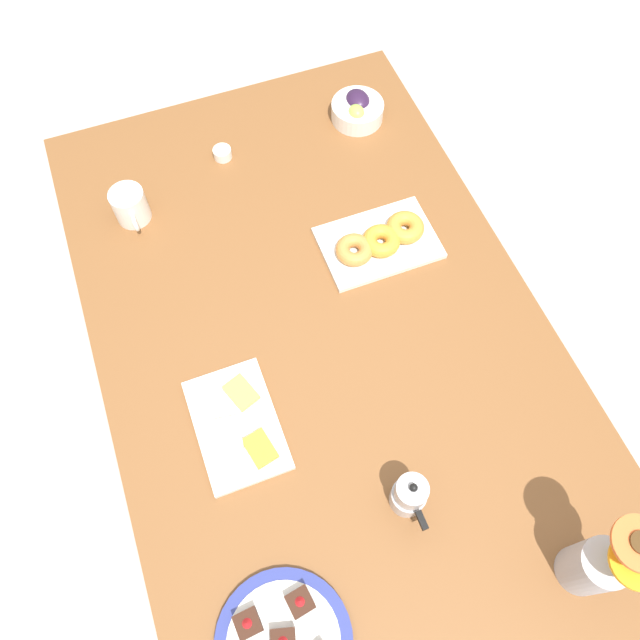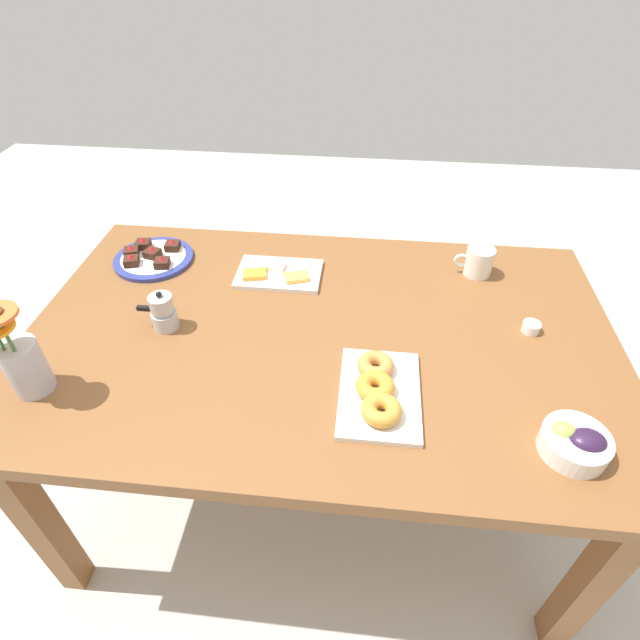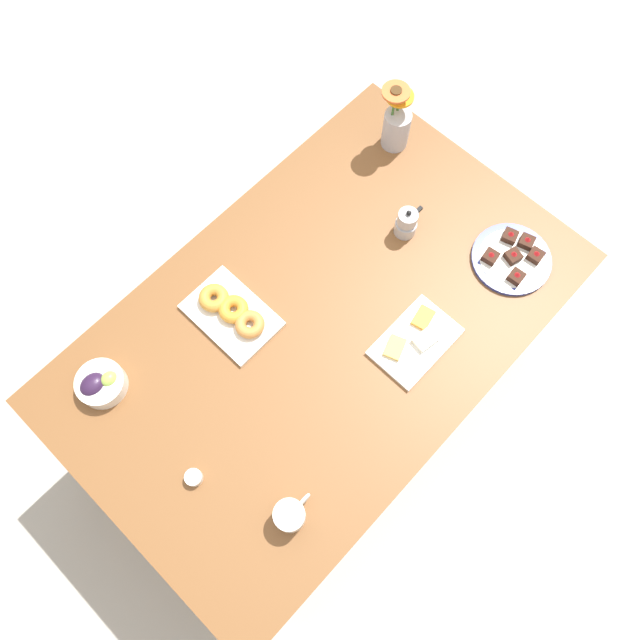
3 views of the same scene
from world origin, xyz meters
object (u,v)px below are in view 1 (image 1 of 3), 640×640
(grape_bowl, at_px, (357,109))
(croissant_platter, at_px, (380,241))
(dining_table, at_px, (320,344))
(coffee_mug, at_px, (130,206))
(moka_pot, at_px, (409,495))
(flower_vase, at_px, (597,565))
(jam_cup_honey, at_px, (222,153))
(cheese_platter, at_px, (238,425))

(grape_bowl, relative_size, croissant_platter, 0.51)
(dining_table, xyz_separation_m, grape_bowl, (-0.58, 0.33, 0.12))
(dining_table, distance_m, grape_bowl, 0.67)
(coffee_mug, xyz_separation_m, grape_bowl, (-0.12, 0.65, -0.02))
(croissant_platter, distance_m, moka_pot, 0.61)
(dining_table, height_order, grape_bowl, grape_bowl)
(grape_bowl, bearing_deg, flower_vase, -2.22)
(grape_bowl, relative_size, flower_vase, 0.56)
(jam_cup_honey, relative_size, moka_pot, 0.40)
(coffee_mug, distance_m, moka_pot, 0.95)
(flower_vase, bearing_deg, dining_table, -157.05)
(dining_table, xyz_separation_m, cheese_platter, (0.16, -0.24, 0.10))
(dining_table, xyz_separation_m, jam_cup_honey, (-0.57, -0.06, 0.10))
(croissant_platter, distance_m, jam_cup_honey, 0.49)
(dining_table, relative_size, flower_vase, 6.32)
(coffee_mug, distance_m, croissant_platter, 0.62)
(dining_table, distance_m, flower_vase, 0.73)
(flower_vase, height_order, moka_pot, flower_vase)
(grape_bowl, xyz_separation_m, cheese_platter, (0.73, -0.57, -0.02))
(dining_table, distance_m, jam_cup_honey, 0.58)
(dining_table, relative_size, moka_pot, 13.45)
(croissant_platter, xyz_separation_m, moka_pot, (0.58, -0.19, 0.03))
(croissant_platter, bearing_deg, dining_table, -53.44)
(cheese_platter, height_order, croissant_platter, croissant_platter)
(cheese_platter, bearing_deg, jam_cup_honey, 165.89)
(coffee_mug, relative_size, grape_bowl, 0.84)
(jam_cup_honey, distance_m, flower_vase, 1.28)
(jam_cup_honey, xyz_separation_m, moka_pot, (0.99, 0.09, 0.03))
(coffee_mug, height_order, jam_cup_honey, coffee_mug)
(grape_bowl, bearing_deg, moka_pot, -16.79)
(grape_bowl, bearing_deg, croissant_platter, -14.79)
(cheese_platter, relative_size, flower_vase, 1.03)
(croissant_platter, bearing_deg, cheese_platter, -55.37)
(flower_vase, bearing_deg, cheese_platter, -133.77)
(croissant_platter, xyz_separation_m, flower_vase, (0.82, 0.06, 0.07))
(cheese_platter, distance_m, moka_pot, 0.38)
(cheese_platter, height_order, moka_pot, moka_pot)
(coffee_mug, relative_size, jam_cup_honey, 2.50)
(moka_pot, bearing_deg, coffee_mug, -158.27)
(dining_table, height_order, coffee_mug, coffee_mug)
(coffee_mug, relative_size, flower_vase, 0.47)
(coffee_mug, height_order, cheese_platter, coffee_mug)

